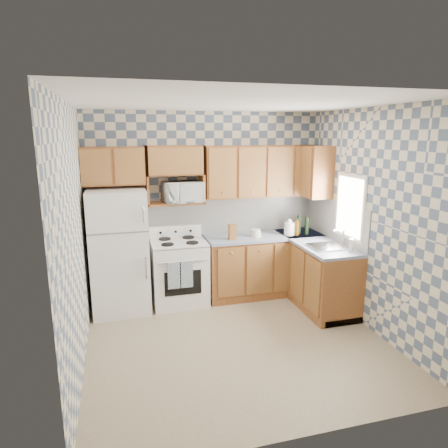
{
  "coord_description": "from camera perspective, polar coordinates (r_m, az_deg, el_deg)",
  "views": [
    {
      "loc": [
        -1.27,
        -4.09,
        2.39
      ],
      "look_at": [
        0.05,
        0.75,
        1.25
      ],
      "focal_mm": 32.0,
      "sensor_mm": 36.0,
      "label": 1
    }
  ],
  "objects": [
    {
      "name": "floor",
      "position": [
        4.9,
        1.82,
        -16.37
      ],
      "size": [
        3.4,
        3.4,
        0.0
      ],
      "primitive_type": "plane",
      "color": "#817255",
      "rests_on": "ground"
    },
    {
      "name": "back_wall",
      "position": [
        5.92,
        -2.64,
        2.68
      ],
      "size": [
        3.4,
        0.02,
        2.7
      ],
      "primitive_type": "cube",
      "color": "slate",
      "rests_on": "ground"
    },
    {
      "name": "right_wall",
      "position": [
        5.16,
        20.29,
        0.37
      ],
      "size": [
        0.02,
        3.2,
        2.7
      ],
      "primitive_type": "cube",
      "color": "slate",
      "rests_on": "ground"
    },
    {
      "name": "backsplash_back",
      "position": [
        6.04,
        1.1,
        1.44
      ],
      "size": [
        2.6,
        0.02,
        0.56
      ],
      "primitive_type": "cube",
      "color": "silver",
      "rests_on": "back_wall"
    },
    {
      "name": "backsplash_right",
      "position": [
        5.84,
        15.59,
        0.57
      ],
      "size": [
        0.02,
        1.6,
        0.56
      ],
      "primitive_type": "cube",
      "color": "silver",
      "rests_on": "right_wall"
    },
    {
      "name": "refrigerator",
      "position": [
        5.56,
        -14.73,
        -3.82
      ],
      "size": [
        0.75,
        0.7,
        1.68
      ],
      "primitive_type": "cube",
      "color": "white",
      "rests_on": "floor"
    },
    {
      "name": "stove_body",
      "position": [
        5.76,
        -6.43,
        -6.96
      ],
      "size": [
        0.76,
        0.65,
        0.9
      ],
      "primitive_type": "cube",
      "color": "white",
      "rests_on": "floor"
    },
    {
      "name": "cooktop",
      "position": [
        5.62,
        -6.54,
        -2.59
      ],
      "size": [
        0.76,
        0.65,
        0.02
      ],
      "primitive_type": "cube",
      "color": "silver",
      "rests_on": "stove_body"
    },
    {
      "name": "backguard",
      "position": [
        5.86,
        -6.99,
        -1.0
      ],
      "size": [
        0.76,
        0.08,
        0.17
      ],
      "primitive_type": "cube",
      "color": "white",
      "rests_on": "cooktop"
    },
    {
      "name": "dish_towel_left",
      "position": [
        5.39,
        -7.11,
        -7.31
      ],
      "size": [
        0.17,
        0.02,
        0.37
      ],
      "primitive_type": "cube",
      "color": "navy",
      "rests_on": "stove_body"
    },
    {
      "name": "dish_towel_right",
      "position": [
        5.41,
        -5.4,
        -7.17
      ],
      "size": [
        0.17,
        0.02,
        0.37
      ],
      "primitive_type": "cube",
      "color": "navy",
      "rests_on": "stove_body"
    },
    {
      "name": "base_cabinets_back",
      "position": [
        6.1,
        5.69,
        -5.89
      ],
      "size": [
        1.75,
        0.6,
        0.88
      ],
      "primitive_type": "cube",
      "color": "brown",
      "rests_on": "floor"
    },
    {
      "name": "base_cabinets_right",
      "position": [
        5.9,
        12.7,
        -6.81
      ],
      "size": [
        0.6,
        1.6,
        0.88
      ],
      "primitive_type": "cube",
      "color": "brown",
      "rests_on": "floor"
    },
    {
      "name": "countertop_back",
      "position": [
        5.97,
        5.81,
        -1.72
      ],
      "size": [
        1.77,
        0.63,
        0.04
      ],
      "primitive_type": "cube",
      "color": "gray",
      "rests_on": "base_cabinets_back"
    },
    {
      "name": "countertop_right",
      "position": [
        5.76,
        12.88,
        -2.5
      ],
      "size": [
        0.63,
        1.6,
        0.04
      ],
      "primitive_type": "cube",
      "color": "gray",
      "rests_on": "base_cabinets_right"
    },
    {
      "name": "upper_cabinets_back",
      "position": [
        5.93,
        5.53,
        7.53
      ],
      "size": [
        1.75,
        0.33,
        0.74
      ],
      "primitive_type": "cube",
      "color": "brown",
      "rests_on": "back_wall"
    },
    {
      "name": "upper_cabinets_fridge",
      "position": [
        5.54,
        -15.58,
        7.99
      ],
      "size": [
        0.82,
        0.33,
        0.5
      ],
      "primitive_type": "cube",
      "color": "brown",
      "rests_on": "back_wall"
    },
    {
      "name": "upper_cabinets_right",
      "position": [
        6.06,
        12.51,
        7.39
      ],
      "size": [
        0.33,
        0.7,
        0.74
      ],
      "primitive_type": "cube",
      "color": "brown",
      "rests_on": "right_wall"
    },
    {
      "name": "microwave_shelf",
      "position": [
        5.66,
        -6.93,
        3.0
      ],
      "size": [
        0.8,
        0.33,
        0.03
      ],
      "primitive_type": "cube",
      "color": "brown",
      "rests_on": "back_wall"
    },
    {
      "name": "microwave",
      "position": [
        5.59,
        -5.92,
        4.55
      ],
      "size": [
        0.58,
        0.46,
        0.29
      ],
      "primitive_type": "imported",
      "rotation": [
        0.0,
        0.0,
        0.22
      ],
      "color": "white",
      "rests_on": "microwave_shelf"
    },
    {
      "name": "sink",
      "position": [
        5.47,
        14.66,
        -3.17
      ],
      "size": [
        0.48,
        0.4,
        0.03
      ],
      "primitive_type": "cube",
      "color": "#B7B7BC",
      "rests_on": "countertop_right"
    },
    {
      "name": "window",
      "position": [
        5.5,
        17.55,
        2.36
      ],
      "size": [
        0.02,
        0.66,
        0.86
      ],
      "primitive_type": "cube",
      "color": "silver",
      "rests_on": "right_wall"
    },
    {
      "name": "bottle_0",
      "position": [
        6.07,
        10.64,
        -0.14
      ],
      "size": [
        0.06,
        0.06,
        0.27
      ],
      "primitive_type": "cylinder",
      "color": "black",
      "rests_on": "countertop_back"
    },
    {
      "name": "bottle_1",
      "position": [
        6.06,
        11.73,
        -0.29
      ],
      "size": [
        0.06,
        0.06,
        0.25
      ],
      "primitive_type": "cylinder",
      "color": "black",
      "rests_on": "countertop_back"
    },
    {
      "name": "bottle_2",
      "position": [
        6.17,
        11.73,
        -0.13
      ],
      "size": [
        0.06,
        0.06,
        0.23
      ],
      "primitive_type": "cylinder",
      "color": "#5C3508",
      "rests_on": "countertop_back"
    },
    {
      "name": "bottle_3",
      "position": [
        5.97,
        10.36,
        -0.59
      ],
      "size": [
        0.06,
        0.06,
        0.21
      ],
      "primitive_type": "cylinder",
      "color": "#5C3508",
      "rests_on": "countertop_back"
    },
    {
      "name": "knife_block",
      "position": [
        5.64,
        1.19,
        -1.13
      ],
      "size": [
        0.1,
        0.1,
        0.22
      ],
      "primitive_type": "cube",
      "rotation": [
        0.0,
        0.0,
        0.01
      ],
      "color": "brown",
      "rests_on": "countertop_back"
    },
    {
      "name": "electric_kettle",
      "position": [
        5.97,
        9.31,
        -0.68
      ],
      "size": [
        0.15,
        0.15,
        0.19
      ],
      "primitive_type": "cylinder",
      "color": "white",
      "rests_on": "countertop_back"
    },
    {
      "name": "food_containers",
      "position": [
        5.84,
        4.55,
        -1.27
      ],
      "size": [
        0.16,
        0.16,
        0.11
      ],
      "primitive_type": null,
      "color": "beige",
      "rests_on": "countertop_back"
    },
    {
      "name": "soap_bottle",
      "position": [
        5.32,
        17.71,
        -2.91
      ],
      "size": [
        0.06,
        0.06,
        0.17
      ],
      "primitive_type": "cylinder",
      "color": "beige",
      "rests_on": "countertop_right"
    }
  ]
}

